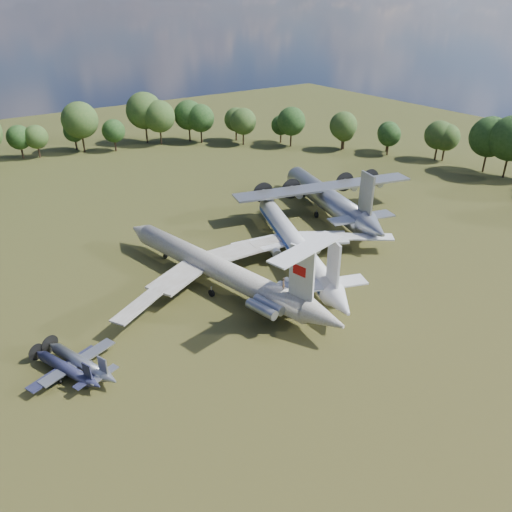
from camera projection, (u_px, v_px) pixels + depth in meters
ground at (199, 299)px, 75.07m from camera, size 300.00×300.00×0.00m
il62_airliner at (216, 272)px, 77.52m from camera, size 47.22×56.05×4.84m
tu104_jet at (294, 247)px, 85.25m from camera, size 50.49×57.44×4.78m
an12_transport at (326, 201)px, 103.05m from camera, size 48.51×51.77×5.70m
small_prop_west at (66, 370)px, 59.26m from camera, size 13.42×15.36×1.88m
small_prop_northwest at (81, 364)px, 60.17m from camera, size 14.17×16.40×2.02m
person_on_il62 at (283, 284)px, 67.77m from camera, size 0.78×0.72×1.79m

